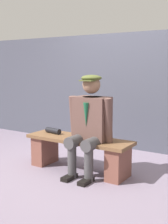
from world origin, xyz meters
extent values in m
plane|color=slate|center=(0.00, 0.00, 0.00)|extent=(30.00, 30.00, 0.00)
cube|color=brown|center=(0.00, 0.00, 0.43)|extent=(1.46, 0.45, 0.04)
cube|color=brown|center=(-0.58, 0.00, 0.20)|extent=(0.19, 0.38, 0.40)
cube|color=brown|center=(0.58, 0.00, 0.20)|extent=(0.19, 0.38, 0.40)
cube|color=brown|center=(-0.20, 0.00, 0.73)|extent=(0.44, 0.28, 0.55)
cylinder|color=#1E2338|center=(-0.20, 0.00, 0.97)|extent=(0.24, 0.24, 0.06)
cone|color=#195938|center=(-0.20, 0.14, 0.79)|extent=(0.07, 0.07, 0.30)
sphere|color=#8C664C|center=(-0.20, 0.02, 1.15)|extent=(0.22, 0.22, 0.22)
ellipsoid|color=#4B5326|center=(-0.20, 0.02, 1.24)|extent=(0.26, 0.26, 0.08)
cube|color=#4B5326|center=(-0.20, 0.12, 1.21)|extent=(0.18, 0.10, 0.02)
cylinder|color=#434142|center=(-0.33, 0.14, 0.45)|extent=(0.15, 0.43, 0.15)
cylinder|color=#434142|center=(-0.33, 0.28, 0.23)|extent=(0.11, 0.11, 0.45)
cube|color=black|center=(-0.33, 0.34, 0.03)|extent=(0.10, 0.24, 0.05)
cylinder|color=brown|center=(-0.45, 0.04, 0.72)|extent=(0.10, 0.16, 0.58)
cylinder|color=#434142|center=(-0.08, 0.14, 0.45)|extent=(0.15, 0.43, 0.15)
cylinder|color=#434142|center=(-0.08, 0.28, 0.23)|extent=(0.11, 0.11, 0.45)
cube|color=black|center=(-0.08, 0.34, 0.03)|extent=(0.10, 0.24, 0.05)
cylinder|color=brown|center=(0.05, 0.04, 0.72)|extent=(0.10, 0.16, 0.58)
cylinder|color=black|center=(0.45, -0.03, 0.49)|extent=(0.26, 0.11, 0.08)
cube|color=#454754|center=(0.00, -1.48, 0.97)|extent=(12.00, 0.24, 1.93)
camera|label=1|loc=(-2.15, 3.23, 1.37)|focal=48.30mm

